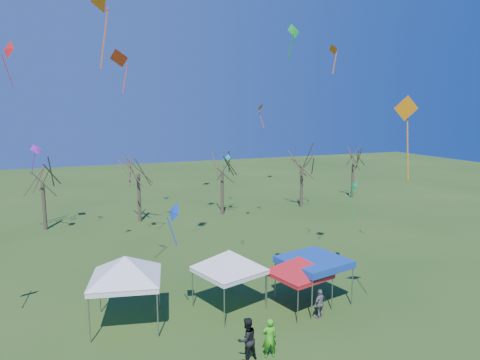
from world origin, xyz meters
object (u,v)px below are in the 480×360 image
(tree_3, at_px, (222,156))
(tent_red, at_px, (299,260))
(tent_blue, at_px, (314,262))
(tree_4, at_px, (302,153))
(person_green, at_px, (269,338))
(tree_5, at_px, (354,151))
(tent_white_west, at_px, (125,261))
(person_grey, at_px, (320,304))
(person_dark, at_px, (247,339))
(tree_1, at_px, (41,166))
(tent_white_mid, at_px, (229,254))
(tree_2, at_px, (138,157))

(tree_3, distance_m, tent_red, 22.05)
(tent_blue, bearing_deg, tent_red, -162.71)
(tree_4, distance_m, person_green, 30.33)
(tree_4, height_order, tent_blue, tree_4)
(tree_5, height_order, tent_white_west, tree_5)
(tent_red, relative_size, person_grey, 2.36)
(person_dark, xyz_separation_m, person_green, (1.00, -0.16, -0.07))
(tree_1, bearing_deg, tree_4, -1.42)
(tree_3, distance_m, tent_white_west, 23.49)
(tree_3, height_order, tent_white_mid, tree_3)
(tree_1, xyz_separation_m, tent_red, (13.58, -22.16, -3.04))
(tree_3, distance_m, person_grey, 23.78)
(tree_2, distance_m, tent_white_mid, 20.85)
(tree_5, bearing_deg, tent_white_mid, -137.73)
(tree_1, relative_size, person_green, 4.21)
(tree_2, height_order, person_dark, tree_2)
(tent_white_west, xyz_separation_m, person_grey, (9.38, -3.11, -2.56))
(tree_2, xyz_separation_m, tent_red, (5.18, -21.89, -3.54))
(person_dark, bearing_deg, tree_4, -137.40)
(person_green, bearing_deg, tree_3, -96.63)
(tree_3, relative_size, tree_4, 1.00)
(tent_white_mid, distance_m, person_grey, 5.39)
(tree_3, xyz_separation_m, tree_4, (9.32, -0.04, -0.02))
(tree_1, xyz_separation_m, tent_white_west, (4.64, -20.51, -2.43))
(tent_white_west, height_order, tent_white_mid, tent_white_west)
(tree_3, bearing_deg, person_dark, -107.21)
(tent_white_mid, height_order, person_green, tent_white_mid)
(tree_1, bearing_deg, person_green, -68.77)
(person_green, xyz_separation_m, person_grey, (3.98, 2.21, -0.10))
(person_green, bearing_deg, tent_red, -125.53)
(tree_5, bearing_deg, tent_red, -131.58)
(tent_white_west, bearing_deg, tent_blue, -7.32)
(person_grey, bearing_deg, tree_4, -137.22)
(tent_red, bearing_deg, tent_blue, 17.29)
(tree_4, bearing_deg, tent_white_mid, -128.58)
(tree_1, relative_size, tree_2, 0.92)
(tree_5, distance_m, tent_white_west, 37.11)
(tree_3, distance_m, tent_blue, 21.63)
(tree_1, xyz_separation_m, tree_4, (26.12, -0.65, 0.27))
(tree_4, distance_m, person_grey, 26.50)
(tree_4, xyz_separation_m, tent_white_west, (-21.49, -19.86, -2.70))
(tree_1, distance_m, tree_2, 8.42)
(tent_white_mid, bearing_deg, tent_red, -20.78)
(tent_red, bearing_deg, tree_5, 48.42)
(tent_white_mid, bearing_deg, tree_1, 115.74)
(tree_4, xyz_separation_m, person_grey, (-12.10, -22.97, -5.26))
(person_dark, distance_m, person_grey, 5.40)
(tent_white_west, bearing_deg, tent_white_mid, -3.21)
(tree_1, distance_m, tent_blue, 26.53)
(tent_blue, bearing_deg, tent_white_mid, 168.04)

